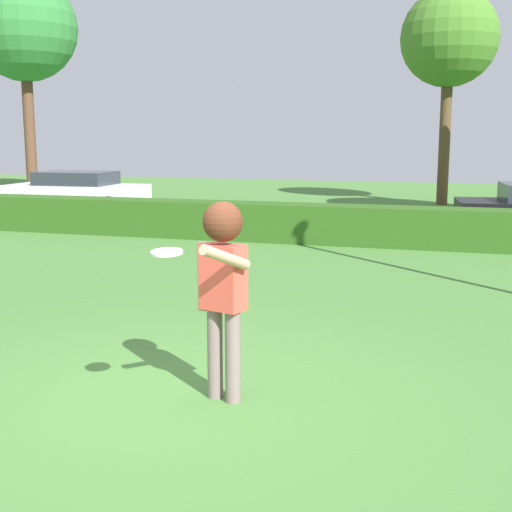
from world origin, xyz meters
TOP-DOWN VIEW (x-y plane):
  - ground_plane at (0.00, 0.00)m, footprint 60.00×60.00m
  - person at (0.39, 0.19)m, footprint 0.54×0.82m
  - frisbee at (0.16, -0.47)m, footprint 0.26×0.26m
  - hedge_row at (0.00, 9.49)m, footprint 23.25×0.90m
  - parked_car_white at (-8.97, 13.29)m, footprint 4.28×1.97m
  - maple_tree at (-14.52, 19.07)m, footprint 4.16×4.16m
  - willow_tree at (1.68, 18.99)m, footprint 3.20×3.20m

SIDE VIEW (x-z plane):
  - ground_plane at x=0.00m, z-range 0.00..0.00m
  - hedge_row at x=0.00m, z-range 0.00..0.84m
  - parked_car_white at x=-8.97m, z-range 0.06..1.31m
  - person at x=0.39m, z-range 0.26..2.06m
  - frisbee at x=0.16m, z-range 1.43..1.47m
  - willow_tree at x=1.68m, z-range 1.89..8.98m
  - maple_tree at x=-14.52m, z-range 2.16..10.73m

